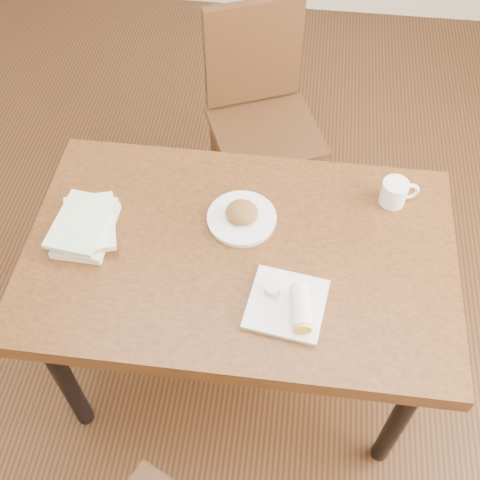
# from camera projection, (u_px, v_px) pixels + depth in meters

# --- Properties ---
(ground) EXTENTS (4.00, 5.00, 0.01)m
(ground) POSITION_uv_depth(u_px,v_px,m) (240.00, 361.00, 2.40)
(ground) COLOR #472814
(ground) RESTS_ON ground
(table) EXTENTS (1.29, 0.80, 0.75)m
(table) POSITION_uv_depth(u_px,v_px,m) (240.00, 266.00, 1.86)
(table) COLOR brown
(table) RESTS_ON ground
(chair_far) EXTENTS (0.55, 0.55, 0.95)m
(chair_far) POSITION_uv_depth(u_px,v_px,m) (260.00, 106.00, 2.48)
(chair_far) COLOR #492A14
(chair_far) RESTS_ON ground
(plate_scone) EXTENTS (0.22, 0.22, 0.07)m
(plate_scone) POSITION_uv_depth(u_px,v_px,m) (242.00, 216.00, 1.84)
(plate_scone) COLOR white
(plate_scone) RESTS_ON table
(coffee_mug) EXTENTS (0.12, 0.08, 0.08)m
(coffee_mug) POSITION_uv_depth(u_px,v_px,m) (395.00, 192.00, 1.87)
(coffee_mug) COLOR white
(coffee_mug) RESTS_ON table
(plate_burrito) EXTENTS (0.24, 0.24, 0.07)m
(plate_burrito) POSITION_uv_depth(u_px,v_px,m) (291.00, 305.00, 1.65)
(plate_burrito) COLOR white
(plate_burrito) RESTS_ON table
(book_stack) EXTENTS (0.21, 0.26, 0.06)m
(book_stack) POSITION_uv_depth(u_px,v_px,m) (86.00, 226.00, 1.81)
(book_stack) COLOR white
(book_stack) RESTS_ON table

